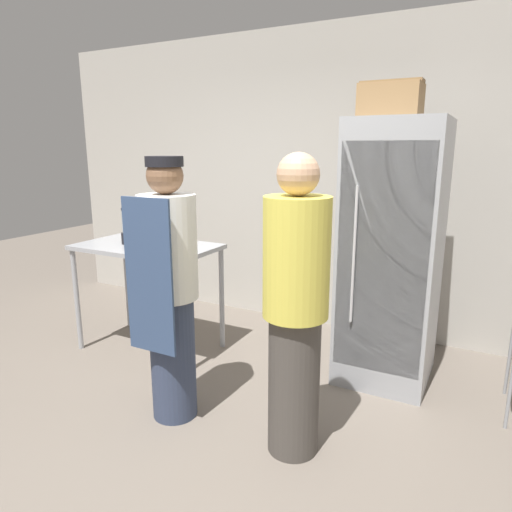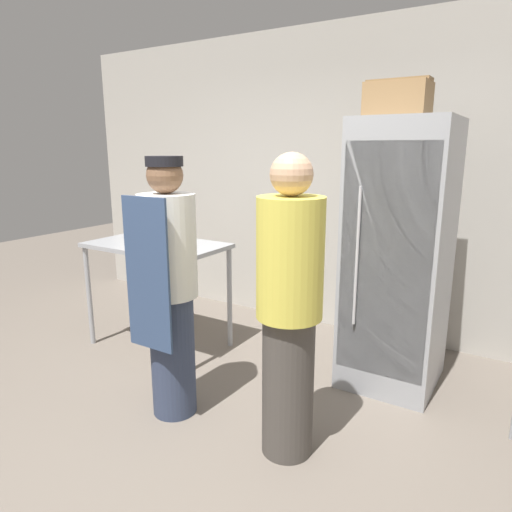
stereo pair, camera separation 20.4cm
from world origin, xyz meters
name	(u,v)px [view 1 (the left image)]	position (x,y,z in m)	size (l,w,h in m)	color
ground_plane	(189,465)	(0.00, 0.00, 0.00)	(14.00, 14.00, 0.00)	#6B6056
back_wall	(335,183)	(0.00, 2.44, 1.42)	(6.40, 0.12, 2.84)	#B7B2A8
refrigerator	(392,254)	(0.74, 1.58, 0.97)	(0.66, 0.76, 1.95)	#9EA0A5
prep_counter	(147,257)	(-1.21, 1.13, 0.83)	(1.18, 0.70, 0.94)	#9EA0A5
donut_box	(163,245)	(-0.94, 1.00, 0.99)	(0.25, 0.19, 0.23)	white
blender_pitcher	(128,228)	(-1.38, 1.10, 1.08)	(0.12, 0.12, 0.31)	black
cardboard_storage_box	(391,100)	(0.66, 1.57, 2.07)	(0.42, 0.29, 0.25)	#937047
person_baker	(169,288)	(-0.38, 0.37, 0.88)	(0.36, 0.38, 1.70)	#333D56
person_customer	(295,308)	(0.46, 0.41, 0.88)	(0.37, 0.37, 1.73)	#47423D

